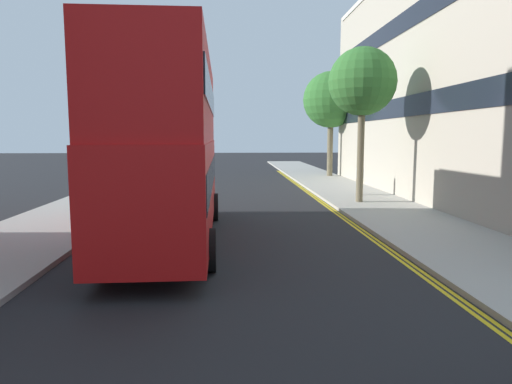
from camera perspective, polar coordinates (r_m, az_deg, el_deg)
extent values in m
cube|color=#ADA89E|center=(17.99, 18.53, -3.41)|extent=(4.00, 80.00, 0.14)
cube|color=#ADA89E|center=(17.88, -24.06, -3.72)|extent=(4.00, 80.00, 0.14)
cube|color=yellow|center=(15.45, 14.00, -5.17)|extent=(0.10, 56.00, 0.01)
cube|color=yellow|center=(15.41, 13.43, -5.19)|extent=(0.10, 56.00, 0.01)
cube|color=red|center=(14.08, -10.63, 0.91)|extent=(2.69, 10.84, 2.60)
cube|color=red|center=(14.05, -10.87, 11.31)|extent=(2.64, 10.63, 2.50)
cube|color=black|center=(14.06, -10.66, 2.13)|extent=(2.72, 10.41, 0.84)
cube|color=black|center=(14.06, -10.88, 11.72)|extent=(2.70, 10.20, 0.80)
cube|color=yellow|center=(19.36, -8.99, 7.16)|extent=(2.00, 0.10, 0.44)
cube|color=maroon|center=(14.21, -10.99, 16.54)|extent=(2.43, 9.76, 0.10)
cylinder|color=black|center=(17.70, -13.39, -1.92)|extent=(0.32, 1.05, 1.04)
cylinder|color=black|center=(17.48, -5.26, -1.87)|extent=(0.32, 1.05, 1.04)
cylinder|color=black|center=(11.26, -18.76, -7.16)|extent=(0.32, 1.05, 1.04)
cylinder|color=black|center=(10.91, -5.84, -7.28)|extent=(0.32, 1.05, 1.04)
cylinder|color=#2D2D38|center=(24.56, 12.84, 0.64)|extent=(0.22, 0.22, 0.85)
cube|color=silver|center=(24.50, 12.89, 2.28)|extent=(0.34, 0.22, 0.56)
sphere|color=#9E7051|center=(24.47, 12.91, 3.19)|extent=(0.20, 0.20, 0.20)
cylinder|color=#6B6047|center=(36.07, 9.26, 5.66)|extent=(0.43, 0.43, 4.59)
cylinder|color=#6B6047|center=(36.19, 10.33, 9.96)|extent=(0.24, 1.28, 0.94)
cylinder|color=#6B6047|center=(36.84, 9.52, 10.05)|extent=(1.46, 0.65, 1.11)
cylinder|color=#6B6047|center=(36.31, 8.26, 10.09)|extent=(0.78, 1.34, 1.07)
cylinder|color=#6B6047|center=(35.73, 8.31, 10.19)|extent=(0.63, 1.50, 1.13)
cylinder|color=#6B6047|center=(35.48, 9.69, 10.10)|extent=(1.39, 0.26, 1.02)
sphere|color=#33702D|center=(36.17, 9.37, 11.35)|extent=(4.30, 4.30, 4.30)
cylinder|color=#6B6047|center=(21.83, 12.96, 4.84)|extent=(0.32, 0.32, 4.63)
cylinder|color=#6B6047|center=(22.01, 14.48, 11.78)|extent=(0.20, 1.08, 0.80)
cylinder|color=#6B6047|center=(22.29, 12.67, 11.63)|extent=(0.93, 0.25, 0.70)
cylinder|color=#6B6047|center=(21.79, 11.59, 12.05)|extent=(0.22, 1.24, 0.91)
cylinder|color=#6B6047|center=(21.44, 13.41, 11.87)|extent=(1.00, 0.20, 0.75)
sphere|color=#33702D|center=(21.96, 13.19, 13.33)|extent=(3.11, 3.11, 3.11)
cube|color=#B2A893|center=(26.13, 29.01, 12.56)|extent=(10.00, 28.00, 12.27)
cube|color=black|center=(24.38, 18.74, 19.97)|extent=(0.04, 24.64, 1.00)
cube|color=black|center=(23.76, 18.34, 10.15)|extent=(0.04, 24.64, 1.00)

